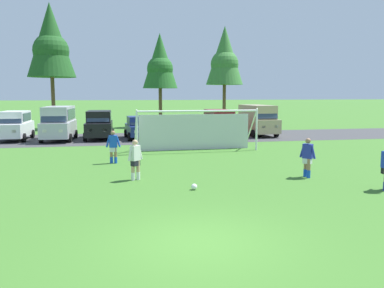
{
  "coord_description": "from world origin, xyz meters",
  "views": [
    {
      "loc": [
        -1.87,
        -8.61,
        3.45
      ],
      "look_at": [
        1.35,
        7.7,
        1.32
      ],
      "focal_mm": 36.76,
      "sensor_mm": 36.0,
      "label": 1
    }
  ],
  "objects_px": {
    "player_defender_far": "(135,160)",
    "parked_car_slot_far_left": "(15,125)",
    "parked_car_slot_far_right": "(258,119)",
    "parked_car_slot_center": "(139,127)",
    "parked_car_slot_right": "(219,123)",
    "parked_car_slot_center_left": "(99,124)",
    "parked_car_slot_left": "(59,122)",
    "parked_car_slot_center_right": "(192,125)",
    "player_striker_near": "(307,158)",
    "player_winger_left": "(113,147)",
    "soccer_ball": "(194,187)",
    "soccer_goal": "(196,129)"
  },
  "relations": [
    {
      "from": "parked_car_slot_center",
      "to": "parked_car_slot_right",
      "type": "relative_size",
      "value": 0.92
    },
    {
      "from": "soccer_goal",
      "to": "parked_car_slot_right",
      "type": "bearing_deg",
      "value": 64.93
    },
    {
      "from": "player_defender_far",
      "to": "parked_car_slot_far_right",
      "type": "relative_size",
      "value": 0.34
    },
    {
      "from": "parked_car_slot_left",
      "to": "parked_car_slot_center_right",
      "type": "distance_m",
      "value": 10.42
    },
    {
      "from": "parked_car_slot_center",
      "to": "parked_car_slot_center_right",
      "type": "distance_m",
      "value": 4.61
    },
    {
      "from": "player_defender_far",
      "to": "parked_car_slot_far_right",
      "type": "height_order",
      "value": "parked_car_slot_far_right"
    },
    {
      "from": "player_winger_left",
      "to": "parked_car_slot_far_left",
      "type": "bearing_deg",
      "value": 122.21
    },
    {
      "from": "parked_car_slot_right",
      "to": "soccer_ball",
      "type": "bearing_deg",
      "value": -107.94
    },
    {
      "from": "parked_car_slot_center_left",
      "to": "parked_car_slot_left",
      "type": "bearing_deg",
      "value": -173.68
    },
    {
      "from": "soccer_goal",
      "to": "parked_car_slot_center_right",
      "type": "xyz_separation_m",
      "value": [
        1.38,
        8.24,
        -0.42
      ]
    },
    {
      "from": "player_defender_far",
      "to": "parked_car_slot_far_left",
      "type": "xyz_separation_m",
      "value": [
        -8.14,
        15.64,
        0.29
      ]
    },
    {
      "from": "player_striker_near",
      "to": "parked_car_slot_far_right",
      "type": "xyz_separation_m",
      "value": [
        3.91,
        16.25,
        0.52
      ]
    },
    {
      "from": "player_defender_far",
      "to": "parked_car_slot_center",
      "type": "height_order",
      "value": "parked_car_slot_center"
    },
    {
      "from": "parked_car_slot_far_left",
      "to": "parked_car_slot_left",
      "type": "relative_size",
      "value": 0.95
    },
    {
      "from": "parked_car_slot_center_right",
      "to": "parked_car_slot_center_left",
      "type": "bearing_deg",
      "value": -173.43
    },
    {
      "from": "parked_car_slot_right",
      "to": "player_winger_left",
      "type": "bearing_deg",
      "value": -126.92
    },
    {
      "from": "parked_car_slot_left",
      "to": "parked_car_slot_center_right",
      "type": "relative_size",
      "value": 1.13
    },
    {
      "from": "parked_car_slot_center",
      "to": "parked_car_slot_far_left",
      "type": "bearing_deg",
      "value": 174.74
    },
    {
      "from": "player_striker_near",
      "to": "parked_car_slot_left",
      "type": "bearing_deg",
      "value": 127.01
    },
    {
      "from": "player_winger_left",
      "to": "parked_car_slot_far_left",
      "type": "xyz_separation_m",
      "value": [
        -7.26,
        11.53,
        0.29
      ]
    },
    {
      "from": "soccer_ball",
      "to": "parked_car_slot_left",
      "type": "distance_m",
      "value": 18.35
    },
    {
      "from": "parked_car_slot_far_left",
      "to": "parked_car_slot_center_right",
      "type": "bearing_deg",
      "value": 1.94
    },
    {
      "from": "soccer_goal",
      "to": "parked_car_slot_far_left",
      "type": "relative_size",
      "value": 1.61
    },
    {
      "from": "player_striker_near",
      "to": "player_winger_left",
      "type": "bearing_deg",
      "value": 147.93
    },
    {
      "from": "player_striker_near",
      "to": "player_winger_left",
      "type": "distance_m",
      "value": 9.33
    },
    {
      "from": "player_winger_left",
      "to": "parked_car_slot_center",
      "type": "bearing_deg",
      "value": 79.64
    },
    {
      "from": "parked_car_slot_left",
      "to": "parked_car_slot_far_right",
      "type": "xyz_separation_m",
      "value": [
        15.8,
        0.48,
        0.0
      ]
    },
    {
      "from": "player_defender_far",
      "to": "parked_car_slot_far_left",
      "type": "relative_size",
      "value": 0.35
    },
    {
      "from": "parked_car_slot_far_left",
      "to": "parked_car_slot_center_left",
      "type": "height_order",
      "value": "same"
    },
    {
      "from": "parked_car_slot_far_left",
      "to": "parked_car_slot_far_right",
      "type": "height_order",
      "value": "parked_car_slot_far_right"
    },
    {
      "from": "parked_car_slot_left",
      "to": "player_defender_far",
      "type": "bearing_deg",
      "value": -71.97
    },
    {
      "from": "player_striker_near",
      "to": "parked_car_slot_center_right",
      "type": "height_order",
      "value": "parked_car_slot_center_right"
    },
    {
      "from": "soccer_ball",
      "to": "parked_car_slot_center_left",
      "type": "bearing_deg",
      "value": 102.82
    },
    {
      "from": "parked_car_slot_far_left",
      "to": "player_defender_far",
      "type": "bearing_deg",
      "value": -62.5
    },
    {
      "from": "player_striker_near",
      "to": "parked_car_slot_far_left",
      "type": "xyz_separation_m",
      "value": [
        -15.17,
        16.49,
        0.29
      ]
    },
    {
      "from": "player_winger_left",
      "to": "parked_car_slot_far_right",
      "type": "relative_size",
      "value": 0.34
    },
    {
      "from": "player_winger_left",
      "to": "parked_car_slot_center_left",
      "type": "height_order",
      "value": "parked_car_slot_center_left"
    },
    {
      "from": "parked_car_slot_center_left",
      "to": "parked_car_slot_right",
      "type": "distance_m",
      "value": 9.62
    },
    {
      "from": "soccer_ball",
      "to": "parked_car_slot_right",
      "type": "height_order",
      "value": "parked_car_slot_right"
    },
    {
      "from": "player_striker_near",
      "to": "player_winger_left",
      "type": "xyz_separation_m",
      "value": [
        -7.91,
        4.96,
        0.0
      ]
    },
    {
      "from": "soccer_goal",
      "to": "player_winger_left",
      "type": "distance_m",
      "value": 6.26
    },
    {
      "from": "player_striker_near",
      "to": "player_winger_left",
      "type": "relative_size",
      "value": 1.0
    },
    {
      "from": "parked_car_slot_center_left",
      "to": "parked_car_slot_center",
      "type": "height_order",
      "value": "parked_car_slot_center_left"
    },
    {
      "from": "soccer_ball",
      "to": "soccer_goal",
      "type": "xyz_separation_m",
      "value": [
        2.11,
        9.92,
        1.18
      ]
    },
    {
      "from": "player_striker_near",
      "to": "parked_car_slot_left",
      "type": "height_order",
      "value": "parked_car_slot_left"
    },
    {
      "from": "parked_car_slot_center",
      "to": "parked_car_slot_far_right",
      "type": "height_order",
      "value": "parked_car_slot_far_right"
    },
    {
      "from": "parked_car_slot_left",
      "to": "parked_car_slot_center_left",
      "type": "xyz_separation_m",
      "value": [
        2.91,
        0.32,
        -0.23
      ]
    },
    {
      "from": "parked_car_slot_center_left",
      "to": "parked_car_slot_right",
      "type": "height_order",
      "value": "same"
    },
    {
      "from": "soccer_ball",
      "to": "parked_car_slot_right",
      "type": "bearing_deg",
      "value": 72.06
    },
    {
      "from": "player_striker_near",
      "to": "parked_car_slot_center_left",
      "type": "bearing_deg",
      "value": 119.15
    }
  ]
}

